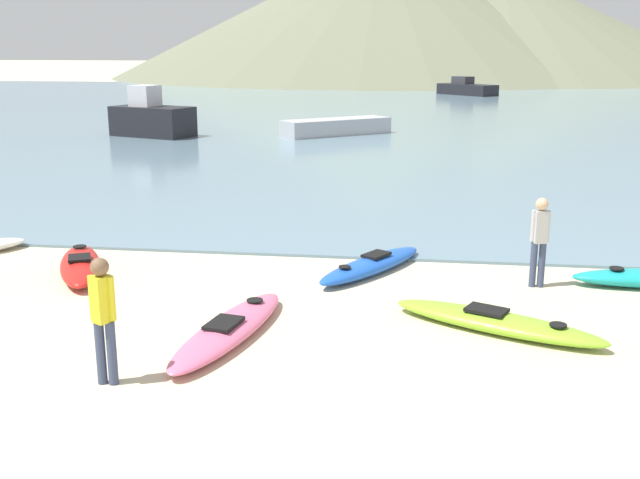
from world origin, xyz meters
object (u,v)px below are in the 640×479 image
at_px(person_near_foreground, 103,313).
at_px(moored_boat_3, 336,127).
at_px(kayak_on_sand_3, 229,329).
at_px(kayak_on_sand_1, 497,322).
at_px(moored_boat_2, 152,119).
at_px(kayak_on_sand_2, 371,265).
at_px(moored_boat_1, 467,88).
at_px(kayak_on_sand_5, 80,265).
at_px(person_near_waterline, 540,236).

bearing_deg(person_near_foreground, moored_boat_3, 90.53).
bearing_deg(kayak_on_sand_3, kayak_on_sand_1, 11.83).
bearing_deg(moored_boat_2, kayak_on_sand_1, -58.93).
bearing_deg(kayak_on_sand_2, moored_boat_2, 120.14).
distance_m(moored_boat_1, moored_boat_2, 36.06).
distance_m(kayak_on_sand_5, moored_boat_1, 54.02).
bearing_deg(kayak_on_sand_2, moored_boat_3, 98.43).
height_order(kayak_on_sand_1, kayak_on_sand_5, kayak_on_sand_5).
xyz_separation_m(person_near_foreground, moored_boat_1, (7.34, 57.53, -0.36)).
relative_size(kayak_on_sand_3, person_near_waterline, 2.13).
xyz_separation_m(kayak_on_sand_3, person_near_foreground, (-1.13, -1.70, 0.81)).
xyz_separation_m(kayak_on_sand_3, person_near_waterline, (4.79, 3.08, 0.79)).
bearing_deg(moored_boat_2, kayak_on_sand_3, -67.43).
bearing_deg(person_near_waterline, person_near_foreground, -141.07).
distance_m(kayak_on_sand_2, person_near_foreground, 6.06).
bearing_deg(kayak_on_sand_1, moored_boat_3, 102.22).
distance_m(kayak_on_sand_3, person_near_waterline, 5.75).
bearing_deg(kayak_on_sand_3, moored_boat_1, 83.65).
xyz_separation_m(kayak_on_sand_2, person_near_foreground, (-2.96, -5.23, 0.80)).
relative_size(person_near_foreground, moored_boat_1, 0.32).
xyz_separation_m(person_near_foreground, moored_boat_2, (-8.63, 25.20, -0.08)).
bearing_deg(kayak_on_sand_1, kayak_on_sand_2, 127.33).
height_order(kayak_on_sand_5, person_near_foreground, person_near_foreground).
relative_size(kayak_on_sand_3, moored_boat_1, 0.67).
distance_m(kayak_on_sand_5, moored_boat_2, 21.72).
bearing_deg(kayak_on_sand_3, kayak_on_sand_5, 142.90).
relative_size(kayak_on_sand_2, kayak_on_sand_5, 1.05).
height_order(kayak_on_sand_5, person_near_waterline, person_near_waterline).
relative_size(kayak_on_sand_5, person_near_waterline, 1.72).
xyz_separation_m(kayak_on_sand_3, moored_boat_2, (-9.76, 23.49, 0.73)).
relative_size(kayak_on_sand_1, kayak_on_sand_3, 0.96).
distance_m(person_near_waterline, moored_boat_1, 52.77).
bearing_deg(person_near_waterline, moored_boat_2, 125.48).
bearing_deg(person_near_foreground, kayak_on_sand_2, 60.46).
bearing_deg(moored_boat_3, moored_boat_2, -168.52).
bearing_deg(kayak_on_sand_3, kayak_on_sand_2, 62.55).
xyz_separation_m(kayak_on_sand_3, moored_boat_1, (6.21, 55.82, 0.46)).
xyz_separation_m(kayak_on_sand_5, moored_boat_1, (9.77, 53.13, 0.42)).
distance_m(kayak_on_sand_1, moored_boat_2, 26.48).
relative_size(kayak_on_sand_5, moored_boat_2, 0.67).
xyz_separation_m(kayak_on_sand_5, person_near_waterline, (8.35, 0.39, 0.75)).
bearing_deg(kayak_on_sand_3, moored_boat_2, 112.57).
height_order(kayak_on_sand_2, person_near_foreground, person_near_foreground).
bearing_deg(person_near_foreground, moored_boat_2, 108.91).
relative_size(kayak_on_sand_1, moored_boat_2, 0.79).
distance_m(kayak_on_sand_2, kayak_on_sand_3, 3.97).
xyz_separation_m(kayak_on_sand_2, moored_boat_1, (4.38, 52.30, 0.44)).
xyz_separation_m(kayak_on_sand_1, kayak_on_sand_3, (-3.90, -0.82, -0.01)).
distance_m(person_near_waterline, moored_boat_3, 22.97).
bearing_deg(kayak_on_sand_2, kayak_on_sand_3, -117.45).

